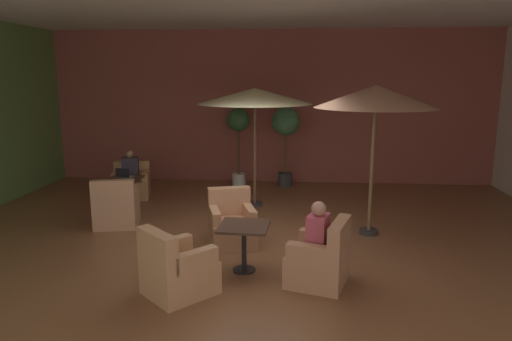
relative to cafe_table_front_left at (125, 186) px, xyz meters
The scene contains 17 objects.
ground_plane 3.46m from the cafe_table_front_left, 34.93° to the right, with size 11.36×9.91×0.02m, color brown.
wall_back_brick 4.32m from the cafe_table_front_left, 46.47° to the left, with size 11.36×0.08×3.85m, color #924A40.
cafe_table_front_left is the anchor object (origin of this frame).
armchair_front_left_north 1.07m from the cafe_table_front_left, 103.49° to the left, with size 0.94×0.91×0.80m.
armchair_front_left_east 1.06m from the cafe_table_front_left, 78.91° to the right, with size 0.87×0.84×0.92m.
cafe_table_front_right 3.94m from the cafe_table_front_left, 45.72° to the right, with size 0.72×0.72×0.68m.
armchair_front_right_north 4.94m from the cafe_table_front_left, 39.61° to the right, with size 0.91×0.92×0.89m.
armchair_front_right_east 3.01m from the cafe_table_front_left, 35.97° to the right, with size 0.90×0.96×0.89m.
armchair_front_right_south 4.14m from the cafe_table_front_left, 61.23° to the right, with size 1.06×1.06×0.89m.
patio_umbrella_tall_red 5.22m from the cafe_table_front_left, 12.72° to the right, with size 2.03×2.03×2.57m.
patio_umbrella_center_beige 3.22m from the cafe_table_front_left, 11.48° to the left, with size 2.35×2.35×2.47m.
potted_tree_left_corner 3.20m from the cafe_table_front_left, 47.93° to the left, with size 0.56×0.56×1.94m.
potted_tree_mid_left 4.12m from the cafe_table_front_left, 36.77° to the left, with size 0.70×0.70×1.97m.
patron_blue_shirt 1.03m from the cafe_table_front_left, 103.49° to the left, with size 0.40×0.32×0.66m.
patron_by_window 4.91m from the cafe_table_front_left, 39.81° to the right, with size 0.34×0.40×0.70m.
iced_drink_cup 0.25m from the cafe_table_front_left, 149.30° to the left, with size 0.08×0.08×0.11m, color white.
open_laptop 0.24m from the cafe_table_front_left, 121.18° to the left, with size 0.35×0.28×0.20m.
Camera 1 is at (0.64, -7.02, 2.72)m, focal length 32.63 mm.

